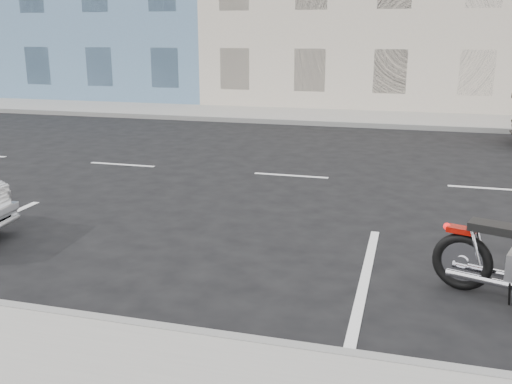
# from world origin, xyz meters

# --- Properties ---
(ground) EXTENTS (120.00, 120.00, 0.00)m
(ground) POSITION_xyz_m (0.00, 0.00, 0.00)
(ground) COLOR black
(ground) RESTS_ON ground
(sidewalk_far) EXTENTS (80.00, 3.40, 0.15)m
(sidewalk_far) POSITION_xyz_m (-5.00, 8.70, 0.07)
(sidewalk_far) COLOR gray
(sidewalk_far) RESTS_ON ground
(curb_far) EXTENTS (80.00, 0.12, 0.16)m
(curb_far) POSITION_xyz_m (-5.00, 7.00, 0.08)
(curb_far) COLOR gray
(curb_far) RESTS_ON ground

